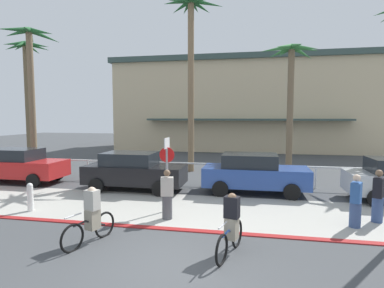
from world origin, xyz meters
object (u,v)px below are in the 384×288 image
(cyclist_black_0, at_px, (91,217))
(pedestrian_2, at_px, (167,197))
(car_red_0, at_px, (19,165))
(palm_tree_1, at_px, (31,68))
(stop_sign_bike_lane, at_px, (167,164))
(cyclist_blue_1, at_px, (231,225))
(palm_tree_0, at_px, (27,71))
(bollard_1, at_px, (30,197))
(palm_tree_2, at_px, (191,43))
(palm_tree_3, at_px, (291,74))
(pedestrian_0, at_px, (378,198))
(pedestrian_1, at_px, (356,203))
(car_black_1, at_px, (134,171))
(car_blue_2, at_px, (254,173))

(cyclist_black_0, xyz_separation_m, pedestrian_2, (1.44, 2.19, 0.04))
(car_red_0, bearing_deg, palm_tree_1, 115.97)
(stop_sign_bike_lane, distance_m, cyclist_blue_1, 3.93)
(palm_tree_0, xyz_separation_m, car_red_0, (4.24, -6.21, -5.56))
(palm_tree_0, height_order, cyclist_black_0, palm_tree_0)
(stop_sign_bike_lane, xyz_separation_m, cyclist_blue_1, (2.41, -2.95, -0.98))
(cyclist_black_0, bearing_deg, car_red_0, 139.52)
(bollard_1, relative_size, car_red_0, 0.23)
(stop_sign_bike_lane, xyz_separation_m, cyclist_black_0, (-1.21, -2.99, -0.98))
(stop_sign_bike_lane, distance_m, bollard_1, 4.88)
(palm_tree_2, xyz_separation_m, palm_tree_3, (5.66, 0.43, -1.81))
(bollard_1, xyz_separation_m, palm_tree_0, (-8.10, 10.35, 5.91))
(stop_sign_bike_lane, height_order, pedestrian_0, stop_sign_bike_lane)
(bollard_1, bearing_deg, palm_tree_0, 128.03)
(palm_tree_3, height_order, pedestrian_1, palm_tree_3)
(pedestrian_0, xyz_separation_m, pedestrian_2, (-6.48, -0.96, -0.03))
(palm_tree_2, height_order, pedestrian_1, palm_tree_2)
(cyclist_blue_1, distance_m, pedestrian_1, 4.27)
(stop_sign_bike_lane, height_order, pedestrian_2, stop_sign_bike_lane)
(car_red_0, relative_size, cyclist_black_0, 2.51)
(stop_sign_bike_lane, xyz_separation_m, pedestrian_0, (6.70, 0.16, -0.91))
(car_red_0, bearing_deg, pedestrian_2, -24.83)
(bollard_1, bearing_deg, car_black_1, 57.62)
(palm_tree_1, xyz_separation_m, cyclist_blue_1, (12.39, -9.22, -5.42))
(palm_tree_1, bearing_deg, pedestrian_0, -20.11)
(palm_tree_3, bearing_deg, car_blue_2, -110.76)
(palm_tree_3, relative_size, car_black_1, 1.67)
(bollard_1, height_order, car_black_1, car_black_1)
(palm_tree_1, bearing_deg, car_black_1, -24.28)
(palm_tree_0, bearing_deg, pedestrian_0, -25.54)
(bollard_1, relative_size, car_black_1, 0.23)
(bollard_1, bearing_deg, palm_tree_1, 126.62)
(pedestrian_1, bearing_deg, palm_tree_0, 151.98)
(palm_tree_0, distance_m, cyclist_blue_1, 20.41)
(pedestrian_2, bearing_deg, car_red_0, 155.17)
(pedestrian_0, bearing_deg, cyclist_black_0, -158.32)
(palm_tree_1, bearing_deg, palm_tree_2, 10.71)
(cyclist_blue_1, distance_m, pedestrian_2, 3.07)
(cyclist_black_0, height_order, pedestrian_1, pedestrian_1)
(stop_sign_bike_lane, xyz_separation_m, palm_tree_1, (-9.98, 6.27, 4.44))
(pedestrian_2, bearing_deg, palm_tree_2, 96.39)
(stop_sign_bike_lane, bearing_deg, palm_tree_3, 59.86)
(palm_tree_0, bearing_deg, palm_tree_2, -6.85)
(cyclist_black_0, relative_size, cyclist_blue_1, 0.99)
(palm_tree_1, distance_m, cyclist_blue_1, 16.37)
(palm_tree_2, bearing_deg, bollard_1, -113.59)
(cyclist_blue_1, bearing_deg, car_red_0, 150.43)
(palm_tree_1, relative_size, palm_tree_2, 0.84)
(car_blue_2, relative_size, pedestrian_2, 2.74)
(palm_tree_3, distance_m, car_black_1, 10.33)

